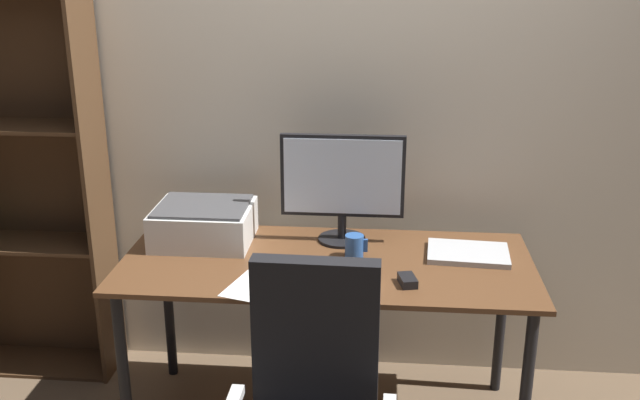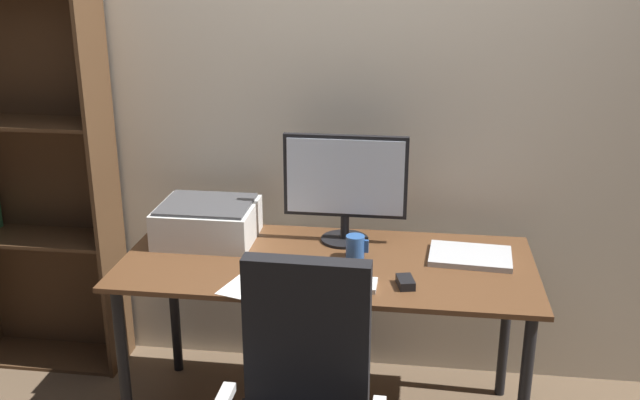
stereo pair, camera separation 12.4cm
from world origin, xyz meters
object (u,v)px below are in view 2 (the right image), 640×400
at_px(desk, 327,279).
at_px(printer, 207,221).
at_px(keyboard, 337,283).
at_px(laptop, 470,256).
at_px(monitor, 345,182).
at_px(bookshelf, 33,181).
at_px(mouse, 405,282).
at_px(coffee_mug, 355,247).

height_order(desk, printer, printer).
xyz_separation_m(keyboard, laptop, (0.50, 0.31, 0.00)).
bearing_deg(printer, monitor, 5.74).
height_order(keyboard, bookshelf, bookshelf).
xyz_separation_m(keyboard, mouse, (0.25, 0.03, 0.01)).
xyz_separation_m(keyboard, printer, (-0.59, 0.38, 0.07)).
xyz_separation_m(monitor, keyboard, (0.02, -0.43, -0.25)).
height_order(coffee_mug, laptop, coffee_mug).
bearing_deg(laptop, keyboard, -143.56).
xyz_separation_m(laptop, printer, (-1.09, 0.06, 0.07)).
bearing_deg(monitor, keyboard, -87.73).
xyz_separation_m(desk, keyboard, (0.06, -0.22, 0.09)).
bearing_deg(bookshelf, keyboard, -21.42).
xyz_separation_m(mouse, printer, (-0.84, 0.35, 0.06)).
relative_size(monitor, keyboard, 1.76).
xyz_separation_m(monitor, mouse, (0.26, -0.41, -0.24)).
distance_m(printer, bookshelf, 0.91).
height_order(desk, keyboard, keyboard).
bearing_deg(monitor, laptop, -13.15).
relative_size(keyboard, coffee_mug, 3.14).
relative_size(keyboard, mouse, 3.02).
height_order(desk, coffee_mug, coffee_mug).
distance_m(keyboard, laptop, 0.59).
relative_size(coffee_mug, printer, 0.23).
bearing_deg(desk, bookshelf, 165.57).
xyz_separation_m(desk, laptop, (0.56, 0.10, 0.09)).
bearing_deg(mouse, laptop, 35.83).
bearing_deg(desk, monitor, 77.71).
relative_size(monitor, mouse, 5.31).
distance_m(keyboard, coffee_mug, 0.27).
height_order(coffee_mug, printer, printer).
distance_m(monitor, printer, 0.61).
bearing_deg(keyboard, monitor, 93.50).
distance_m(monitor, bookshelf, 1.47).
relative_size(mouse, printer, 0.24).
relative_size(desk, bookshelf, 0.89).
height_order(monitor, mouse, monitor).
bearing_deg(printer, desk, -16.82).
distance_m(coffee_mug, printer, 0.65).
xyz_separation_m(desk, printer, (-0.53, 0.16, 0.16)).
bearing_deg(keyboard, printer, 148.90).
xyz_separation_m(desk, bookshelf, (-1.41, 0.36, 0.24)).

